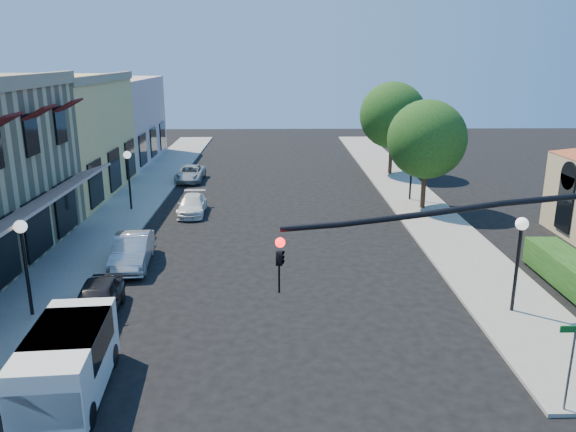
{
  "coord_description": "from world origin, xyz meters",
  "views": [
    {
      "loc": [
        0.14,
        -10.16,
        8.91
      ],
      "look_at": [
        0.57,
        11.71,
        2.6
      ],
      "focal_mm": 35.0,
      "sensor_mm": 36.0,
      "label": 1
    }
  ],
  "objects_px": {
    "lamppost_left_near": "(23,244)",
    "lamppost_right_near": "(520,241)",
    "street_name_sign": "(572,354)",
    "parked_car_c": "(192,205)",
    "parked_car_d": "(190,174)",
    "street_tree_a": "(427,139)",
    "parked_car_b": "(132,251)",
    "white_van": "(67,360)",
    "signal_mast_arm": "(531,277)",
    "parked_car_a": "(97,300)",
    "lamppost_left_far": "(128,165)",
    "street_tree_b": "(393,115)",
    "lamppost_right_far": "(412,158)"
  },
  "relations": [
    {
      "from": "lamppost_left_near",
      "to": "lamppost_right_near",
      "type": "xyz_separation_m",
      "value": [
        17.0,
        0.0,
        0.0
      ]
    },
    {
      "from": "street_name_sign",
      "to": "parked_car_c",
      "type": "distance_m",
      "value": 22.75
    },
    {
      "from": "street_name_sign",
      "to": "parked_car_d",
      "type": "relative_size",
      "value": 0.62
    },
    {
      "from": "street_tree_a",
      "to": "street_name_sign",
      "type": "bearing_deg",
      "value": -93.76
    },
    {
      "from": "parked_car_b",
      "to": "lamppost_left_near",
      "type": "bearing_deg",
      "value": -119.93
    },
    {
      "from": "white_van",
      "to": "parked_car_c",
      "type": "relative_size",
      "value": 1.19
    },
    {
      "from": "signal_mast_arm",
      "to": "street_name_sign",
      "type": "bearing_deg",
      "value": 23.2
    },
    {
      "from": "street_tree_a",
      "to": "parked_car_d",
      "type": "relative_size",
      "value": 1.62
    },
    {
      "from": "white_van",
      "to": "parked_car_c",
      "type": "bearing_deg",
      "value": 87.79
    },
    {
      "from": "white_van",
      "to": "lamppost_left_near",
      "type": "bearing_deg",
      "value": 122.22
    },
    {
      "from": "street_name_sign",
      "to": "parked_car_c",
      "type": "xyz_separation_m",
      "value": [
        -12.3,
        19.1,
        -1.16
      ]
    },
    {
      "from": "street_tree_a",
      "to": "lamppost_left_near",
      "type": "relative_size",
      "value": 1.82
    },
    {
      "from": "white_van",
      "to": "parked_car_b",
      "type": "distance_m",
      "value": 9.8
    },
    {
      "from": "lamppost_right_near",
      "to": "parked_car_a",
      "type": "height_order",
      "value": "lamppost_right_near"
    },
    {
      "from": "signal_mast_arm",
      "to": "street_name_sign",
      "type": "distance_m",
      "value": 2.98
    },
    {
      "from": "lamppost_left_far",
      "to": "parked_car_a",
      "type": "xyz_separation_m",
      "value": [
        2.3,
        -13.96,
        -2.1
      ]
    },
    {
      "from": "street_tree_a",
      "to": "signal_mast_arm",
      "type": "distance_m",
      "value": 20.71
    },
    {
      "from": "street_name_sign",
      "to": "parked_car_d",
      "type": "distance_m",
      "value": 31.12
    },
    {
      "from": "lamppost_left_near",
      "to": "street_name_sign",
      "type": "bearing_deg",
      "value": -19.93
    },
    {
      "from": "signal_mast_arm",
      "to": "parked_car_c",
      "type": "height_order",
      "value": "signal_mast_arm"
    },
    {
      "from": "lamppost_right_near",
      "to": "signal_mast_arm",
      "type": "bearing_deg",
      "value": -112.12
    },
    {
      "from": "street_tree_b",
      "to": "parked_car_a",
      "type": "height_order",
      "value": "street_tree_b"
    },
    {
      "from": "parked_car_c",
      "to": "lamppost_left_far",
      "type": "bearing_deg",
      "value": 167.2
    },
    {
      "from": "street_tree_b",
      "to": "parked_car_d",
      "type": "bearing_deg",
      "value": -172.85
    },
    {
      "from": "street_tree_b",
      "to": "street_name_sign",
      "type": "distance_m",
      "value": 29.96
    },
    {
      "from": "parked_car_b",
      "to": "parked_car_c",
      "type": "bearing_deg",
      "value": 75.2
    },
    {
      "from": "parked_car_d",
      "to": "lamppost_left_near",
      "type": "bearing_deg",
      "value": -94.98
    },
    {
      "from": "street_name_sign",
      "to": "lamppost_right_far",
      "type": "distance_m",
      "value": 21.85
    },
    {
      "from": "lamppost_left_far",
      "to": "signal_mast_arm",
      "type": "bearing_deg",
      "value": -55.0
    },
    {
      "from": "parked_car_b",
      "to": "lamppost_left_far",
      "type": "bearing_deg",
      "value": 99.11
    },
    {
      "from": "lamppost_left_far",
      "to": "lamppost_right_near",
      "type": "height_order",
      "value": "same"
    },
    {
      "from": "lamppost_right_far",
      "to": "parked_car_d",
      "type": "bearing_deg",
      "value": 157.4
    },
    {
      "from": "street_tree_b",
      "to": "street_name_sign",
      "type": "relative_size",
      "value": 2.81
    },
    {
      "from": "street_tree_b",
      "to": "lamppost_right_far",
      "type": "relative_size",
      "value": 1.97
    },
    {
      "from": "lamppost_left_far",
      "to": "lamppost_right_near",
      "type": "xyz_separation_m",
      "value": [
        17.0,
        -14.0,
        0.0
      ]
    },
    {
      "from": "lamppost_left_far",
      "to": "parked_car_d",
      "type": "height_order",
      "value": "lamppost_left_far"
    },
    {
      "from": "signal_mast_arm",
      "to": "parked_car_a",
      "type": "distance_m",
      "value": 14.15
    },
    {
      "from": "signal_mast_arm",
      "to": "white_van",
      "type": "xyz_separation_m",
      "value": [
        -11.35,
        1.74,
        -3.0
      ]
    },
    {
      "from": "street_tree_b",
      "to": "parked_car_c",
      "type": "relative_size",
      "value": 1.9
    },
    {
      "from": "street_tree_b",
      "to": "parked_car_a",
      "type": "relative_size",
      "value": 1.89
    },
    {
      "from": "street_name_sign",
      "to": "parked_car_c",
      "type": "bearing_deg",
      "value": 122.78
    },
    {
      "from": "signal_mast_arm",
      "to": "parked_car_b",
      "type": "xyz_separation_m",
      "value": [
        -12.06,
        11.5,
        -3.4
      ]
    },
    {
      "from": "street_tree_b",
      "to": "lamppost_left_far",
      "type": "bearing_deg",
      "value": -149.97
    },
    {
      "from": "lamppost_right_far",
      "to": "white_van",
      "type": "bearing_deg",
      "value": -123.98
    },
    {
      "from": "street_tree_b",
      "to": "signal_mast_arm",
      "type": "relative_size",
      "value": 0.88
    },
    {
      "from": "parked_car_a",
      "to": "signal_mast_arm",
      "type": "bearing_deg",
      "value": -33.95
    },
    {
      "from": "street_name_sign",
      "to": "signal_mast_arm",
      "type": "bearing_deg",
      "value": -156.8
    },
    {
      "from": "signal_mast_arm",
      "to": "parked_car_c",
      "type": "relative_size",
      "value": 2.17
    },
    {
      "from": "lamppost_left_far",
      "to": "lamppost_right_far",
      "type": "distance_m",
      "value": 17.12
    },
    {
      "from": "lamppost_right_far",
      "to": "parked_car_c",
      "type": "distance_m",
      "value": 13.75
    }
  ]
}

